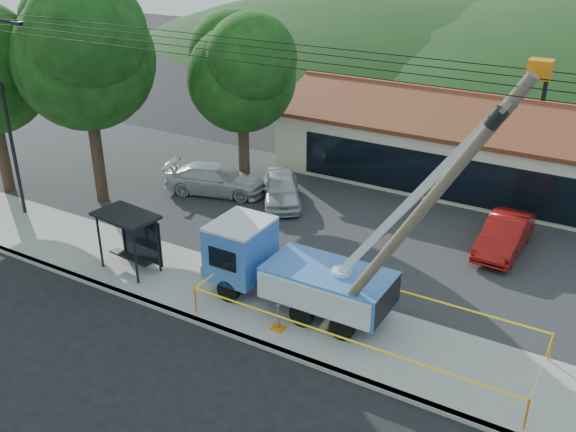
% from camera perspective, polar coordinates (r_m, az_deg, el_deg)
% --- Properties ---
extents(ground, '(120.00, 120.00, 0.00)m').
position_cam_1_polar(ground, '(20.48, -8.05, -13.57)').
color(ground, black).
rests_on(ground, ground).
extents(curb, '(60.00, 0.25, 0.15)m').
position_cam_1_polar(curb, '(21.75, -4.62, -10.51)').
color(curb, gray).
rests_on(curb, ground).
extents(sidewalk, '(60.00, 4.00, 0.15)m').
position_cam_1_polar(sidewalk, '(23.05, -1.90, -8.17)').
color(sidewalk, gray).
rests_on(sidewalk, ground).
extents(parking_lot, '(60.00, 12.00, 0.10)m').
position_cam_1_polar(parking_lot, '(29.24, 6.49, -0.72)').
color(parking_lot, '#28282B').
rests_on(parking_lot, ground).
extents(strip_mall, '(22.50, 8.53, 4.67)m').
position_cam_1_polar(strip_mall, '(34.56, 18.30, 5.56)').
color(strip_mall, beige).
rests_on(strip_mall, ground).
extents(streetlight, '(2.13, 0.22, 9.00)m').
position_cam_1_polar(streetlight, '(30.61, -23.65, 9.02)').
color(streetlight, black).
rests_on(streetlight, ground).
extents(tree_west_near, '(7.56, 6.72, 10.80)m').
position_cam_1_polar(tree_west_near, '(30.63, -17.78, 14.22)').
color(tree_west_near, '#332316').
rests_on(tree_west_near, ground).
extents(tree_lot, '(6.30, 5.60, 8.94)m').
position_cam_1_polar(tree_lot, '(31.32, -4.17, 13.07)').
color(tree_lot, '#332316').
rests_on(tree_lot, ground).
extents(hill_west, '(78.40, 56.00, 28.00)m').
position_cam_1_polar(hill_west, '(72.97, 9.96, 14.74)').
color(hill_west, '#183814').
rests_on(hill_west, ground).
extents(utility_truck, '(10.59, 3.63, 9.42)m').
position_cam_1_polar(utility_truck, '(22.35, 0.55, -4.59)').
color(utility_truck, black).
rests_on(utility_truck, ground).
extents(leaning_pole, '(5.67, 1.83, 9.34)m').
position_cam_1_polar(leaning_pole, '(18.32, 11.65, 0.33)').
color(leaning_pole, brown).
rests_on(leaning_pole, ground).
extents(bus_shelter, '(2.61, 1.78, 2.37)m').
position_cam_1_polar(bus_shelter, '(25.31, -13.83, -1.02)').
color(bus_shelter, black).
rests_on(bus_shelter, ground).
extents(caution_tape, '(11.20, 3.51, 1.01)m').
position_cam_1_polar(caution_tape, '(21.31, 6.70, -8.75)').
color(caution_tape, orange).
rests_on(caution_tape, ground).
extents(car_silver, '(3.79, 4.52, 1.46)m').
position_cam_1_polar(car_silver, '(31.15, -0.58, 1.03)').
color(car_silver, silver).
rests_on(car_silver, ground).
extents(car_red, '(1.62, 4.41, 1.44)m').
position_cam_1_polar(car_red, '(28.21, 18.47, -3.08)').
color(car_red, maroon).
rests_on(car_red, ground).
extents(car_white, '(5.41, 3.39, 1.46)m').
position_cam_1_polar(car_white, '(32.48, -6.36, 1.91)').
color(car_white, silver).
rests_on(car_white, ground).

